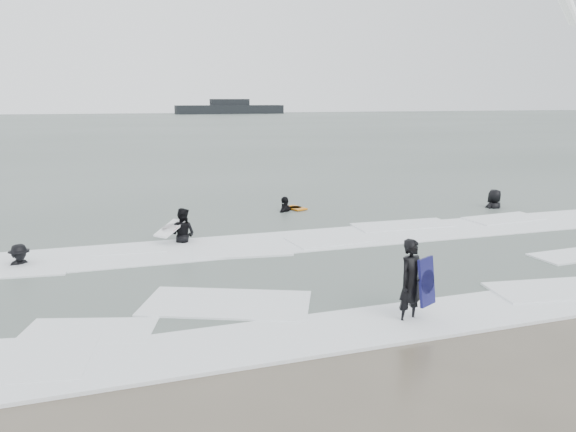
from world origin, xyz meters
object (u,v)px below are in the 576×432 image
object	(u,v)px
surfer_breaker	(20,268)
vessel_horizon	(230,109)
surfer_wading	(183,244)
surfer_right_near	(285,212)
surfer_centre	(410,322)
surfer_right_far	(494,209)

from	to	relation	value
surfer_breaker	vessel_horizon	xyz separation A→B (m)	(35.74, 142.24, 1.52)
surfer_wading	surfer_right_near	world-z (taller)	surfer_right_near
surfer_wading	surfer_centre	bearing A→B (deg)	154.77
surfer_right_far	surfer_breaker	bearing A→B (deg)	-10.75
surfer_breaker	surfer_right_near	distance (m)	10.10
surfer_centre	vessel_horizon	size ratio (longest dim) A/B	0.06
surfer_right_near	vessel_horizon	distance (m)	140.00
surfer_right_far	surfer_centre	bearing A→B (deg)	24.98
surfer_centre	surfer_breaker	distance (m)	10.17
surfer_wading	surfer_breaker	bearing A→B (deg)	55.54
surfer_right_far	vessel_horizon	distance (m)	140.56
surfer_centre	surfer_right_near	world-z (taller)	surfer_right_near
surfer_right_far	vessel_horizon	bearing A→B (deg)	-118.14
surfer_right_near	vessel_horizon	world-z (taller)	vessel_horizon
surfer_breaker	surfer_centre	bearing A→B (deg)	-65.44
surfer_right_far	surfer_right_near	bearing A→B (deg)	-33.63
surfer_right_near	surfer_centre	bearing A→B (deg)	43.14
surfer_centre	surfer_breaker	world-z (taller)	surfer_centre
surfer_centre	surfer_breaker	bearing A→B (deg)	121.69
surfer_centre	surfer_right_far	world-z (taller)	surfer_right_far
surfer_centre	vessel_horizon	bearing A→B (deg)	59.89
surfer_wading	vessel_horizon	bearing A→B (deg)	-62.51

